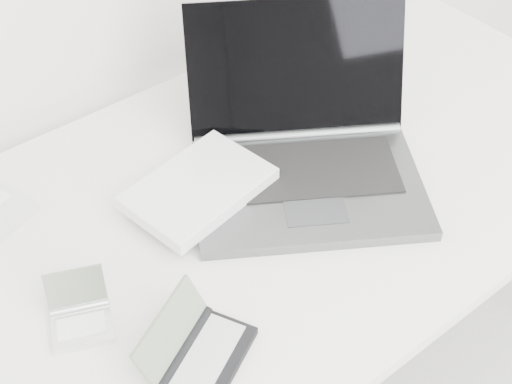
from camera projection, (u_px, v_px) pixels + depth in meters
desk at (255, 214)px, 1.33m from camera, size 1.60×0.80×0.73m
laptop_large at (282, 160)px, 1.30m from camera, size 0.61×0.55×0.26m
pda_silver at (80, 317)px, 1.08m from camera, size 0.12×0.13×0.07m
palmtop_charcoal at (199, 353)px, 1.04m from camera, size 0.19×0.18×0.08m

